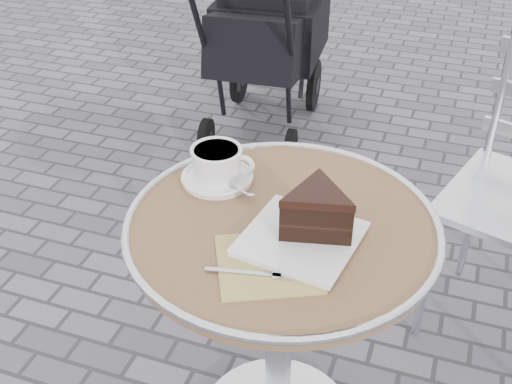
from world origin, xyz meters
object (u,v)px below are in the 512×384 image
(cafe_table, at_px, (281,278))
(cake_plate_set, at_px, (312,218))
(baby_stroller, at_px, (266,40))
(cappuccino_set, at_px, (218,167))

(cafe_table, relative_size, cake_plate_set, 2.01)
(cake_plate_set, bearing_deg, baby_stroller, 119.72)
(cafe_table, xyz_separation_m, baby_stroller, (-0.61, 1.72, -0.11))
(cafe_table, relative_size, cappuccino_set, 3.76)
(cappuccino_set, relative_size, baby_stroller, 0.19)
(cafe_table, height_order, cappuccino_set, cappuccino_set)
(cappuccino_set, xyz_separation_m, baby_stroller, (-0.41, 1.61, -0.31))
(cafe_table, xyz_separation_m, cake_plate_set, (0.08, -0.04, 0.22))
(cake_plate_set, relative_size, baby_stroller, 0.36)
(cappuccino_set, distance_m, cake_plate_set, 0.32)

